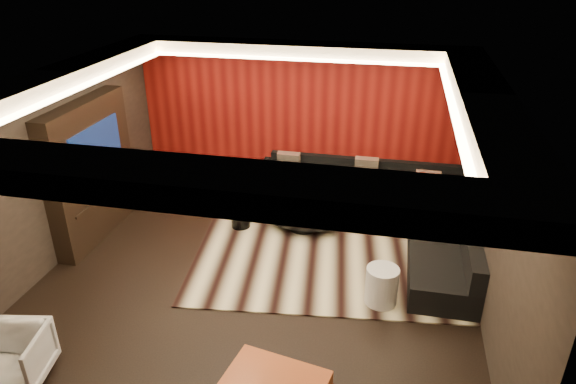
% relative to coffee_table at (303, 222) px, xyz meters
% --- Properties ---
extents(floor, '(6.00, 6.00, 0.02)m').
position_rel_coffee_table_xyz_m(floor, '(-0.39, -1.38, -0.13)').
color(floor, black).
rests_on(floor, ground).
extents(ceiling, '(6.00, 6.00, 0.02)m').
position_rel_coffee_table_xyz_m(ceiling, '(-0.39, -1.38, 2.69)').
color(ceiling, silver).
rests_on(ceiling, ground).
extents(wall_back, '(6.00, 0.02, 2.80)m').
position_rel_coffee_table_xyz_m(wall_back, '(-0.39, 1.63, 1.28)').
color(wall_back, black).
rests_on(wall_back, ground).
extents(wall_left, '(0.02, 6.00, 2.80)m').
position_rel_coffee_table_xyz_m(wall_left, '(-3.40, -1.38, 1.28)').
color(wall_left, black).
rests_on(wall_left, ground).
extents(wall_right, '(0.02, 6.00, 2.80)m').
position_rel_coffee_table_xyz_m(wall_right, '(2.62, -1.38, 1.28)').
color(wall_right, black).
rests_on(wall_right, ground).
extents(red_feature_wall, '(5.98, 0.05, 2.78)m').
position_rel_coffee_table_xyz_m(red_feature_wall, '(-0.39, 1.59, 1.28)').
color(red_feature_wall, '#6B0C0A').
rests_on(red_feature_wall, ground).
extents(soffit_back, '(6.00, 0.60, 0.22)m').
position_rel_coffee_table_xyz_m(soffit_back, '(-0.39, 1.32, 2.57)').
color(soffit_back, silver).
rests_on(soffit_back, ground).
extents(soffit_front, '(6.00, 0.60, 0.22)m').
position_rel_coffee_table_xyz_m(soffit_front, '(-0.39, -4.08, 2.57)').
color(soffit_front, silver).
rests_on(soffit_front, ground).
extents(soffit_left, '(0.60, 4.80, 0.22)m').
position_rel_coffee_table_xyz_m(soffit_left, '(-3.09, -1.38, 2.57)').
color(soffit_left, silver).
rests_on(soffit_left, ground).
extents(soffit_right, '(0.60, 4.80, 0.22)m').
position_rel_coffee_table_xyz_m(soffit_right, '(2.31, -1.38, 2.57)').
color(soffit_right, silver).
rests_on(soffit_right, ground).
extents(cove_back, '(4.80, 0.08, 0.04)m').
position_rel_coffee_table_xyz_m(cove_back, '(-0.39, 0.98, 2.48)').
color(cove_back, '#FFD899').
rests_on(cove_back, ground).
extents(cove_front, '(4.80, 0.08, 0.04)m').
position_rel_coffee_table_xyz_m(cove_front, '(-0.39, -3.74, 2.48)').
color(cove_front, '#FFD899').
rests_on(cove_front, ground).
extents(cove_left, '(0.08, 4.80, 0.04)m').
position_rel_coffee_table_xyz_m(cove_left, '(-2.75, -1.38, 2.48)').
color(cove_left, '#FFD899').
rests_on(cove_left, ground).
extents(cove_right, '(0.08, 4.80, 0.04)m').
position_rel_coffee_table_xyz_m(cove_right, '(1.97, -1.38, 2.48)').
color(cove_right, '#FFD899').
rests_on(cove_right, ground).
extents(tv_surround, '(0.30, 2.00, 2.20)m').
position_rel_coffee_table_xyz_m(tv_surround, '(-3.24, -0.78, 0.98)').
color(tv_surround, black).
rests_on(tv_surround, ground).
extents(tv_screen, '(0.04, 1.30, 0.80)m').
position_rel_coffee_table_xyz_m(tv_screen, '(-3.08, -0.78, 1.33)').
color(tv_screen, black).
rests_on(tv_screen, ground).
extents(tv_shelf, '(0.04, 1.60, 0.04)m').
position_rel_coffee_table_xyz_m(tv_shelf, '(-3.08, -0.78, 0.58)').
color(tv_shelf, black).
rests_on(tv_shelf, ground).
extents(rug, '(4.32, 3.44, 0.02)m').
position_rel_coffee_table_xyz_m(rug, '(0.50, -0.67, -0.11)').
color(rug, beige).
rests_on(rug, floor).
extents(coffee_table, '(1.31, 1.31, 0.21)m').
position_rel_coffee_table_xyz_m(coffee_table, '(0.00, 0.00, 0.00)').
color(coffee_table, black).
rests_on(coffee_table, rug).
extents(drum_stool, '(0.34, 0.34, 0.36)m').
position_rel_coffee_table_xyz_m(drum_stool, '(-1.03, -0.16, 0.08)').
color(drum_stool, black).
rests_on(drum_stool, rug).
extents(striped_pouf, '(0.91, 0.91, 0.37)m').
position_rel_coffee_table_xyz_m(striped_pouf, '(-0.57, 0.46, 0.08)').
color(striped_pouf, beige).
rests_on(striped_pouf, rug).
extents(white_side_table, '(0.43, 0.43, 0.53)m').
position_rel_coffee_table_xyz_m(white_side_table, '(1.36, -1.70, 0.14)').
color(white_side_table, silver).
rests_on(white_side_table, floor).
extents(armchair, '(0.79, 0.80, 0.63)m').
position_rel_coffee_table_xyz_m(armchair, '(-2.44, -3.88, 0.19)').
color(armchair, silver).
rests_on(armchair, floor).
extents(sectional_sofa, '(3.65, 3.50, 0.75)m').
position_rel_coffee_table_xyz_m(sectional_sofa, '(1.34, 0.48, 0.14)').
color(sectional_sofa, black).
rests_on(sectional_sofa, floor).
extents(throw_pillows, '(3.11, 1.73, 0.50)m').
position_rel_coffee_table_xyz_m(throw_pillows, '(1.17, 0.91, 0.50)').
color(throw_pillows, tan).
rests_on(throw_pillows, sectional_sofa).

